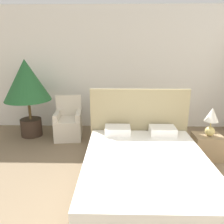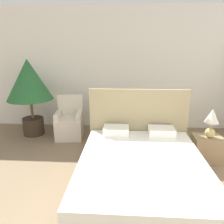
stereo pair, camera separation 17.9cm
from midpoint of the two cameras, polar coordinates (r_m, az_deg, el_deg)
wall_back at (r=5.40m, az=4.12°, el=11.00°), size 10.00×0.06×2.90m
bed at (r=3.31m, az=9.17°, el=-14.42°), size 1.80×2.25×1.25m
armchair_near_window_left at (r=5.00m, az=-10.02°, el=-3.29°), size 0.63×0.67×0.93m
armchair_near_window_right at (r=4.87m, az=0.87°, el=-3.57°), size 0.61×0.65×0.93m
potted_palm at (r=5.16m, az=-19.91°, el=6.92°), size 1.01×1.01×1.73m
nightstand at (r=4.34m, az=24.63°, el=-8.66°), size 0.49×0.39×0.45m
table_lamp at (r=4.14m, az=25.72°, el=-1.97°), size 0.24×0.24×0.52m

